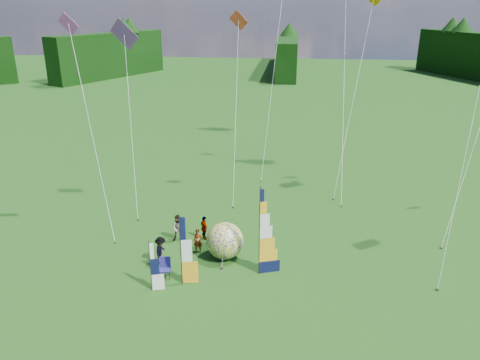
# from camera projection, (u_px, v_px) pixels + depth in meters

# --- Properties ---
(ground) EXTENTS (220.00, 220.00, 0.00)m
(ground) POSITION_uv_depth(u_px,v_px,m) (251.00, 314.00, 23.06)
(ground) COLOR #2B4F1A
(ground) RESTS_ON ground
(treeline_ring) EXTENTS (210.00, 210.00, 8.00)m
(treeline_ring) POSITION_uv_depth(u_px,v_px,m) (252.00, 242.00, 21.62)
(treeline_ring) COLOR black
(treeline_ring) RESTS_ON ground
(feather_banner_main) EXTENTS (1.35, 0.54, 5.15)m
(feather_banner_main) POSITION_uv_depth(u_px,v_px,m) (259.00, 233.00, 25.52)
(feather_banner_main) COLOR #0D1238
(feather_banner_main) RESTS_ON ground
(side_banner_left) EXTENTS (1.10, 0.31, 4.00)m
(side_banner_left) POSITION_uv_depth(u_px,v_px,m) (181.00, 251.00, 24.81)
(side_banner_left) COLOR gold
(side_banner_left) RESTS_ON ground
(side_banner_far) EXTENTS (0.85, 0.34, 2.85)m
(side_banner_far) POSITION_uv_depth(u_px,v_px,m) (150.00, 267.00, 24.40)
(side_banner_far) COLOR white
(side_banner_far) RESTS_ON ground
(bol_inflatable) EXTENTS (2.62, 2.62, 2.23)m
(bol_inflatable) POSITION_uv_depth(u_px,v_px,m) (225.00, 241.00, 27.73)
(bol_inflatable) COLOR navy
(bol_inflatable) RESTS_ON ground
(spectator_a) EXTENTS (0.57, 0.39, 1.52)m
(spectator_a) POSITION_uv_depth(u_px,v_px,m) (198.00, 241.00, 28.46)
(spectator_a) COLOR #66594C
(spectator_a) RESTS_ON ground
(spectator_b) EXTENTS (0.93, 0.56, 1.80)m
(spectator_b) POSITION_uv_depth(u_px,v_px,m) (179.00, 228.00, 29.73)
(spectator_b) COLOR #66594C
(spectator_b) RESTS_ON ground
(spectator_c) EXTENTS (0.43, 1.12, 1.72)m
(spectator_c) POSITION_uv_depth(u_px,v_px,m) (161.00, 251.00, 27.14)
(spectator_c) COLOR #66594C
(spectator_c) RESTS_ON ground
(spectator_d) EXTENTS (0.87, 1.00, 1.62)m
(spectator_d) POSITION_uv_depth(u_px,v_px,m) (204.00, 228.00, 29.94)
(spectator_d) COLOR #66594C
(spectator_d) RESTS_ON ground
(camp_chair) EXTENTS (0.78, 0.78, 1.16)m
(camp_chair) POSITION_uv_depth(u_px,v_px,m) (165.00, 268.00, 25.86)
(camp_chair) COLOR navy
(camp_chair) RESTS_ON ground
(kite_whale) EXTENTS (6.06, 16.19, 19.09)m
(kite_whale) POSITION_uv_depth(u_px,v_px,m) (345.00, 66.00, 37.38)
(kite_whale) COLOR black
(kite_whale) RESTS_ON ground
(kite_rainbow_delta) EXTENTS (8.51, 11.78, 14.08)m
(kite_rainbow_delta) POSITION_uv_depth(u_px,v_px,m) (130.00, 111.00, 33.53)
(kite_rainbow_delta) COLOR #C82C3B
(kite_rainbow_delta) RESTS_ON ground
(kite_parafoil) EXTENTS (10.38, 12.41, 16.53)m
(kite_parafoil) POSITION_uv_depth(u_px,v_px,m) (472.00, 124.00, 25.04)
(kite_parafoil) COLOR red
(kite_parafoil) RESTS_ON ground
(small_kite_red) EXTENTS (5.10, 9.90, 14.31)m
(small_kite_red) POSITION_uv_depth(u_px,v_px,m) (236.00, 103.00, 35.45)
(small_kite_red) COLOR #E84327
(small_kite_red) RESTS_ON ground
(small_kite_orange) EXTENTS (6.95, 9.79, 15.56)m
(small_kite_orange) POSITION_uv_depth(u_px,v_px,m) (354.00, 92.00, 36.52)
(small_kite_orange) COLOR orange
(small_kite_orange) RESTS_ON ground
(small_kite_yellow) EXTENTS (8.03, 10.89, 13.93)m
(small_kite_yellow) POSITION_uv_depth(u_px,v_px,m) (480.00, 125.00, 30.13)
(small_kite_yellow) COLOR gold
(small_kite_yellow) RESTS_ON ground
(small_kite_pink) EXTENTS (7.75, 8.85, 14.30)m
(small_kite_pink) POSITION_uv_depth(u_px,v_px,m) (90.00, 123.00, 29.83)
(small_kite_pink) COLOR #D24BA8
(small_kite_pink) RESTS_ON ground
(small_kite_green) EXTENTS (7.10, 12.88, 19.08)m
(small_kite_green) POSITION_uv_depth(u_px,v_px,m) (274.00, 61.00, 40.94)
(small_kite_green) COLOR green
(small_kite_green) RESTS_ON ground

